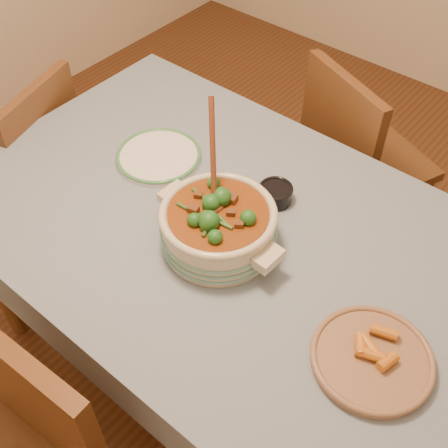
{
  "coord_description": "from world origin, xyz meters",
  "views": [
    {
      "loc": [
        0.7,
        -0.86,
        1.96
      ],
      "look_at": [
        0.06,
        -0.08,
        0.87
      ],
      "focal_mm": 45.0,
      "sensor_mm": 36.0,
      "label": 1
    }
  ],
  "objects_px": {
    "fried_plate": "(372,358)",
    "chair_far": "(355,157)",
    "chair_left": "(33,163)",
    "stew_casserole": "(218,224)",
    "condiment_bowl": "(276,193)",
    "white_plate": "(159,156)",
    "dining_table": "(226,246)"
  },
  "relations": [
    {
      "from": "white_plate",
      "to": "chair_left",
      "type": "distance_m",
      "value": 0.68
    },
    {
      "from": "fried_plate",
      "to": "chair_left",
      "type": "distance_m",
      "value": 1.54
    },
    {
      "from": "fried_plate",
      "to": "chair_far",
      "type": "distance_m",
      "value": 1.08
    },
    {
      "from": "stew_casserole",
      "to": "chair_far",
      "type": "relative_size",
      "value": 0.45
    },
    {
      "from": "fried_plate",
      "to": "chair_left",
      "type": "height_order",
      "value": "chair_left"
    },
    {
      "from": "white_plate",
      "to": "fried_plate",
      "type": "height_order",
      "value": "fried_plate"
    },
    {
      "from": "fried_plate",
      "to": "chair_far",
      "type": "bearing_deg",
      "value": 120.38
    },
    {
      "from": "stew_casserole",
      "to": "condiment_bowl",
      "type": "height_order",
      "value": "stew_casserole"
    },
    {
      "from": "condiment_bowl",
      "to": "white_plate",
      "type": "bearing_deg",
      "value": -167.75
    },
    {
      "from": "stew_casserole",
      "to": "fried_plate",
      "type": "xyz_separation_m",
      "value": [
        0.52,
        -0.05,
        -0.06
      ]
    },
    {
      "from": "condiment_bowl",
      "to": "stew_casserole",
      "type": "bearing_deg",
      "value": -95.03
    },
    {
      "from": "stew_casserole",
      "to": "chair_left",
      "type": "height_order",
      "value": "stew_casserole"
    },
    {
      "from": "chair_far",
      "to": "chair_left",
      "type": "distance_m",
      "value": 1.28
    },
    {
      "from": "dining_table",
      "to": "stew_casserole",
      "type": "relative_size",
      "value": 4.13
    },
    {
      "from": "white_plate",
      "to": "condiment_bowl",
      "type": "distance_m",
      "value": 0.42
    },
    {
      "from": "dining_table",
      "to": "condiment_bowl",
      "type": "bearing_deg",
      "value": 74.49
    },
    {
      "from": "fried_plate",
      "to": "chair_left",
      "type": "relative_size",
      "value": 0.36
    },
    {
      "from": "chair_far",
      "to": "fried_plate",
      "type": "bearing_deg",
      "value": 142.97
    },
    {
      "from": "stew_casserole",
      "to": "condiment_bowl",
      "type": "relative_size",
      "value": 3.77
    },
    {
      "from": "condiment_bowl",
      "to": "fried_plate",
      "type": "height_order",
      "value": "condiment_bowl"
    },
    {
      "from": "chair_left",
      "to": "condiment_bowl",
      "type": "bearing_deg",
      "value": 85.59
    },
    {
      "from": "dining_table",
      "to": "white_plate",
      "type": "bearing_deg",
      "value": 166.46
    },
    {
      "from": "white_plate",
      "to": "chair_left",
      "type": "bearing_deg",
      "value": -167.9
    },
    {
      "from": "white_plate",
      "to": "chair_far",
      "type": "distance_m",
      "value": 0.83
    },
    {
      "from": "condiment_bowl",
      "to": "chair_left",
      "type": "height_order",
      "value": "chair_left"
    },
    {
      "from": "white_plate",
      "to": "chair_far",
      "type": "xyz_separation_m",
      "value": [
        0.37,
        0.7,
        -0.26
      ]
    },
    {
      "from": "chair_left",
      "to": "white_plate",
      "type": "bearing_deg",
      "value": 85.53
    },
    {
      "from": "stew_casserole",
      "to": "condiment_bowl",
      "type": "distance_m",
      "value": 0.25
    },
    {
      "from": "condiment_bowl",
      "to": "chair_far",
      "type": "distance_m",
      "value": 0.67
    },
    {
      "from": "condiment_bowl",
      "to": "chair_left",
      "type": "bearing_deg",
      "value": -167.84
    },
    {
      "from": "stew_casserole",
      "to": "white_plate",
      "type": "height_order",
      "value": "stew_casserole"
    },
    {
      "from": "fried_plate",
      "to": "chair_left",
      "type": "bearing_deg",
      "value": 177.03
    }
  ]
}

